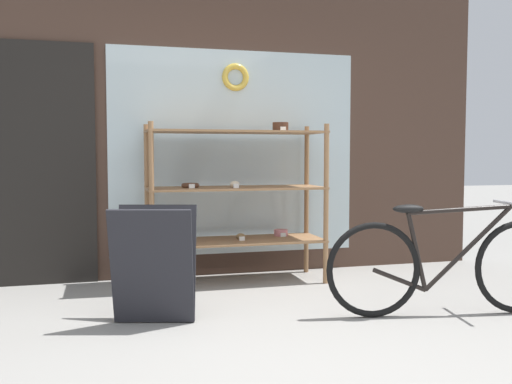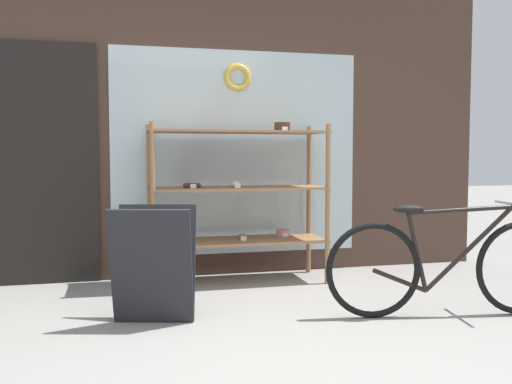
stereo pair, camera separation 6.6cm
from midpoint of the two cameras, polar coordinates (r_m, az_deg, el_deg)
ground_plane at (r=3.17m, az=4.03°, el=-17.17°), size 30.00×30.00×0.00m
storefront_facade at (r=5.43m, az=-5.05°, el=12.17°), size 5.38×0.13×3.97m
display_case at (r=5.01m, az=-2.30°, el=0.25°), size 1.55×0.54×1.42m
bicycle at (r=4.24m, az=18.11°, el=-6.94°), size 1.72×0.47×0.80m
sandwich_board at (r=3.91m, az=-10.63°, el=-7.14°), size 0.62×0.50×0.78m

